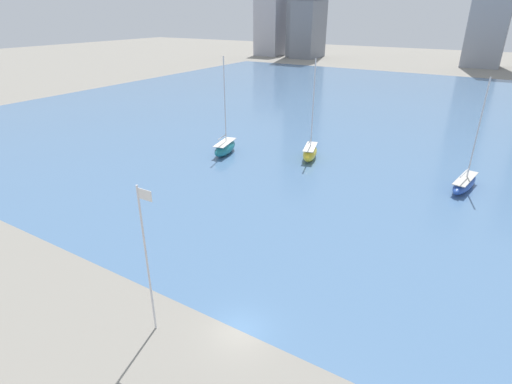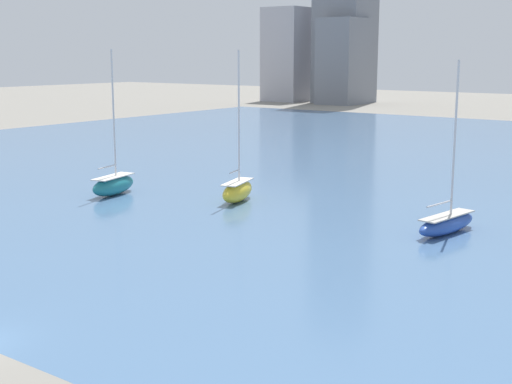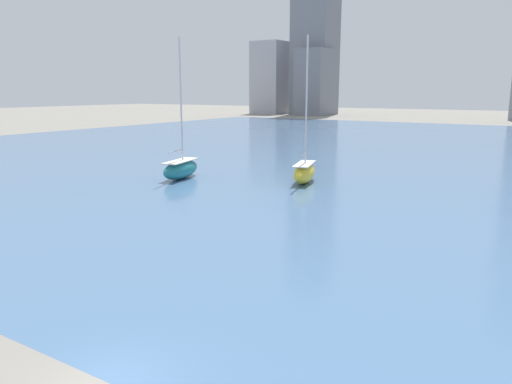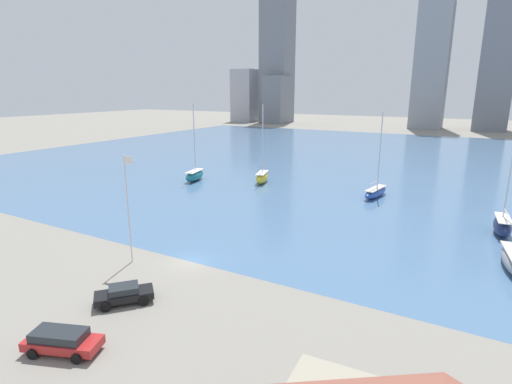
{
  "view_description": "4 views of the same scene",
  "coord_description": "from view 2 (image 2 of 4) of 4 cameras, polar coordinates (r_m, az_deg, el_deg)",
  "views": [
    {
      "loc": [
        12.37,
        -17.91,
        20.77
      ],
      "look_at": [
        -7.08,
        13.68,
        3.86
      ],
      "focal_mm": 28.0,
      "sensor_mm": 36.0,
      "label": 1
    },
    {
      "loc": [
        31.27,
        -18.74,
        14.23
      ],
      "look_at": [
        3.68,
        18.82,
        5.24
      ],
      "focal_mm": 50.0,
      "sensor_mm": 36.0,
      "label": 2
    },
    {
      "loc": [
        11.94,
        -9.84,
        9.37
      ],
      "look_at": [
        -5.88,
        18.33,
        2.55
      ],
      "focal_mm": 35.0,
      "sensor_mm": 36.0,
      "label": 3
    },
    {
      "loc": [
        24.65,
        -29.99,
        17.23
      ],
      "look_at": [
        1.96,
        10.33,
        5.4
      ],
      "focal_mm": 28.0,
      "sensor_mm": 36.0,
      "label": 4
    }
  ],
  "objects": [
    {
      "name": "sailboat_yellow",
      "position": [
        70.03,
        -1.49,
        0.16
      ],
      "size": [
        3.58,
        6.46,
        14.71
      ],
      "rotation": [
        0.0,
        0.0,
        0.28
      ],
      "color": "yellow",
      "rests_on": "harbor_water"
    },
    {
      "name": "sailboat_blue",
      "position": [
        59.59,
        15.02,
        -2.36
      ],
      "size": [
        2.99,
        7.86,
        13.86
      ],
      "rotation": [
        0.0,
        0.0,
        -0.15
      ],
      "color": "#284CA8",
      "rests_on": "harbor_water"
    },
    {
      "name": "sailboat_teal",
      "position": [
        74.81,
        -11.34,
        0.62
      ],
      "size": [
        3.52,
        6.85,
        14.78
      ],
      "rotation": [
        0.0,
        0.0,
        0.22
      ],
      "color": "#1E757F",
      "rests_on": "harbor_water"
    },
    {
      "name": "harbor_water",
      "position": [
        95.15,
        16.71,
        1.86
      ],
      "size": [
        180.0,
        140.0,
        0.0
      ],
      "color": "#4C7099",
      "rests_on": "ground_plane"
    }
  ]
}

